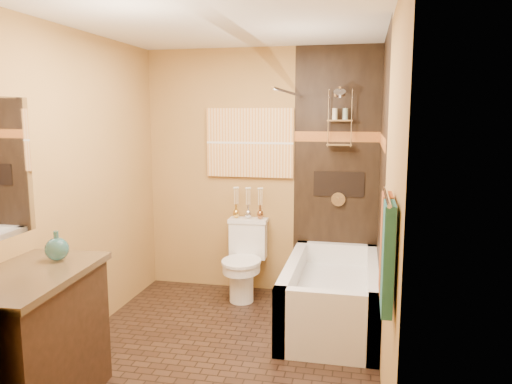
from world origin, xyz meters
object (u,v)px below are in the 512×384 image
(bathtub, at_px, (332,300))
(vanity, at_px, (29,344))
(toilet, at_px, (244,260))
(sunset_painting, at_px, (250,143))

(bathtub, xyz_separation_m, vanity, (-1.72, -1.75, 0.23))
(bathtub, relative_size, toilet, 1.93)
(toilet, relative_size, vanity, 0.73)
(vanity, bearing_deg, sunset_painting, 67.92)
(sunset_painting, relative_size, toilet, 1.16)
(bathtub, distance_m, vanity, 2.47)
(vanity, bearing_deg, bathtub, 41.61)
(sunset_painting, height_order, vanity, sunset_painting)
(toilet, height_order, vanity, vanity)
(sunset_painting, bearing_deg, vanity, -108.28)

